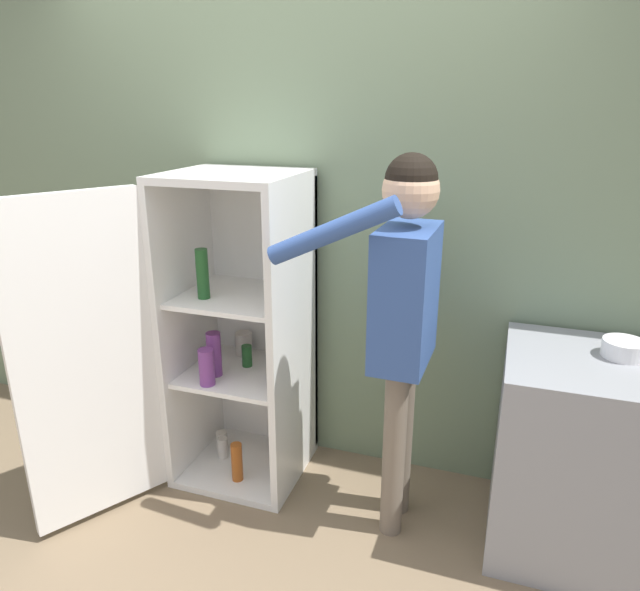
{
  "coord_description": "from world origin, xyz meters",
  "views": [
    {
      "loc": [
        1.05,
        -1.7,
        1.86
      ],
      "look_at": [
        0.25,
        0.64,
        1.02
      ],
      "focal_mm": 32.0,
      "sensor_mm": 36.0,
      "label": 1
    }
  ],
  "objects": [
    {
      "name": "ground_plane",
      "position": [
        0.0,
        0.0,
        0.0
      ],
      "size": [
        12.0,
        12.0,
        0.0
      ],
      "primitive_type": "plane",
      "color": "#7A664C"
    },
    {
      "name": "counter",
      "position": [
        1.4,
        0.61,
        0.44
      ],
      "size": [
        0.64,
        0.65,
        0.89
      ],
      "color": "gray",
      "rests_on": "ground_plane"
    },
    {
      "name": "refrigerator",
      "position": [
        -0.28,
        0.57,
        0.77
      ],
      "size": [
        0.96,
        1.1,
        1.56
      ],
      "color": "white",
      "rests_on": "ground_plane"
    },
    {
      "name": "bowl",
      "position": [
        1.52,
        0.68,
        0.92
      ],
      "size": [
        0.17,
        0.17,
        0.07
      ],
      "color": "white",
      "rests_on": "counter"
    },
    {
      "name": "wall_back",
      "position": [
        0.0,
        0.98,
        1.27
      ],
      "size": [
        7.0,
        0.06,
        2.55
      ],
      "color": "gray",
      "rests_on": "ground_plane"
    },
    {
      "name": "person",
      "position": [
        0.66,
        0.5,
        1.09
      ],
      "size": [
        0.63,
        0.51,
        1.68
      ],
      "color": "#726656",
      "rests_on": "ground_plane"
    }
  ]
}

